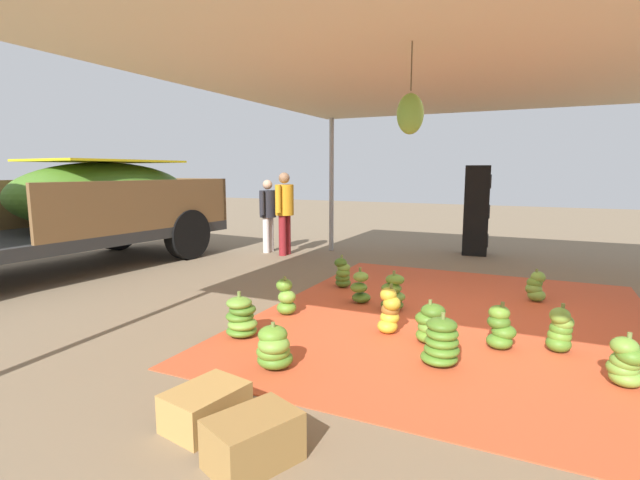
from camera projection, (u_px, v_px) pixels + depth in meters
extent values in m
plane|color=#7F6B51|center=(246.00, 291.00, 6.90)|extent=(40.00, 40.00, 0.00)
cube|color=#D1512D|center=(453.00, 318.00, 5.63)|extent=(5.38, 4.42, 0.01)
cylinder|color=#9EA0A5|center=(331.00, 186.00, 10.21)|extent=(0.10, 0.10, 2.89)
cube|color=beige|center=(463.00, 66.00, 5.20)|extent=(8.00, 7.00, 0.06)
cylinder|color=#4C422D|center=(412.00, 66.00, 4.10)|extent=(0.01, 0.01, 0.42)
ellipsoid|color=#75A83D|center=(410.00, 114.00, 4.16)|extent=(0.24, 0.24, 0.36)
ellipsoid|color=#518428|center=(439.00, 357.00, 4.26)|extent=(0.47, 0.47, 0.13)
ellipsoid|color=#518428|center=(442.00, 350.00, 4.24)|extent=(0.41, 0.41, 0.13)
ellipsoid|color=#518428|center=(442.00, 341.00, 4.23)|extent=(0.37, 0.37, 0.13)
ellipsoid|color=#518428|center=(442.00, 333.00, 4.21)|extent=(0.34, 0.34, 0.13)
ellipsoid|color=#477523|center=(442.00, 325.00, 4.20)|extent=(0.32, 0.32, 0.13)
cylinder|color=olive|center=(443.00, 319.00, 4.17)|extent=(0.04, 0.04, 0.12)
ellipsoid|color=#518428|center=(242.00, 330.00, 4.98)|extent=(0.41, 0.41, 0.12)
ellipsoid|color=#75A83D|center=(243.00, 324.00, 4.95)|extent=(0.42, 0.42, 0.12)
ellipsoid|color=#518428|center=(240.00, 316.00, 4.97)|extent=(0.40, 0.40, 0.12)
ellipsoid|color=#477523|center=(243.00, 309.00, 4.94)|extent=(0.40, 0.40, 0.12)
ellipsoid|color=#6B9E38|center=(239.00, 303.00, 4.91)|extent=(0.29, 0.29, 0.12)
cylinder|color=olive|center=(239.00, 297.00, 4.91)|extent=(0.04, 0.04, 0.12)
ellipsoid|color=#60932D|center=(286.00, 308.00, 5.74)|extent=(0.34, 0.34, 0.17)
ellipsoid|color=#75A83D|center=(287.00, 297.00, 5.71)|extent=(0.27, 0.27, 0.17)
ellipsoid|color=#60932D|center=(284.00, 285.00, 5.71)|extent=(0.20, 0.20, 0.17)
cylinder|color=olive|center=(285.00, 281.00, 5.67)|extent=(0.04, 0.04, 0.12)
ellipsoid|color=#477523|center=(343.00, 283.00, 7.08)|extent=(0.29, 0.29, 0.14)
ellipsoid|color=#518428|center=(343.00, 278.00, 7.06)|extent=(0.31, 0.31, 0.14)
ellipsoid|color=#60932D|center=(343.00, 273.00, 7.02)|extent=(0.29, 0.29, 0.14)
ellipsoid|color=#75A83D|center=(344.00, 268.00, 7.02)|extent=(0.27, 0.27, 0.14)
ellipsoid|color=#477523|center=(341.00, 263.00, 7.00)|extent=(0.23, 0.23, 0.14)
cylinder|color=olive|center=(342.00, 259.00, 7.00)|extent=(0.04, 0.04, 0.12)
ellipsoid|color=#518428|center=(361.00, 298.00, 6.26)|extent=(0.35, 0.35, 0.13)
ellipsoid|color=#60932D|center=(359.00, 287.00, 6.20)|extent=(0.31, 0.31, 0.13)
ellipsoid|color=#75A83D|center=(361.00, 277.00, 6.18)|extent=(0.29, 0.29, 0.13)
cylinder|color=olive|center=(360.00, 272.00, 6.20)|extent=(0.04, 0.04, 0.12)
ellipsoid|color=#518428|center=(558.00, 343.00, 4.55)|extent=(0.32, 0.32, 0.16)
ellipsoid|color=#60932D|center=(559.00, 336.00, 4.56)|extent=(0.23, 0.23, 0.16)
ellipsoid|color=#518428|center=(561.00, 329.00, 4.55)|extent=(0.29, 0.29, 0.16)
ellipsoid|color=#75A83D|center=(563.00, 322.00, 4.53)|extent=(0.26, 0.26, 0.16)
ellipsoid|color=#75A83D|center=(560.00, 316.00, 4.49)|extent=(0.24, 0.24, 0.16)
cylinder|color=olive|center=(563.00, 310.00, 4.50)|extent=(0.04, 0.04, 0.12)
ellipsoid|color=#518428|center=(275.00, 359.00, 4.18)|extent=(0.33, 0.33, 0.16)
ellipsoid|color=#60932D|center=(273.00, 351.00, 4.16)|extent=(0.40, 0.40, 0.16)
ellipsoid|color=#75A83D|center=(274.00, 345.00, 4.11)|extent=(0.40, 0.40, 0.16)
ellipsoid|color=#60932D|center=(273.00, 335.00, 4.14)|extent=(0.37, 0.37, 0.16)
cylinder|color=olive|center=(273.00, 329.00, 4.11)|extent=(0.04, 0.04, 0.12)
ellipsoid|color=#75A83D|center=(626.00, 377.00, 3.83)|extent=(0.35, 0.35, 0.15)
ellipsoid|color=#6B9E38|center=(622.00, 368.00, 3.84)|extent=(0.34, 0.34, 0.15)
ellipsoid|color=#6B9E38|center=(626.00, 361.00, 3.81)|extent=(0.25, 0.25, 0.15)
ellipsoid|color=#518428|center=(631.00, 356.00, 3.76)|extent=(0.31, 0.31, 0.15)
ellipsoid|color=#6B9E38|center=(624.00, 346.00, 3.79)|extent=(0.25, 0.25, 0.15)
cylinder|color=olive|center=(629.00, 340.00, 3.77)|extent=(0.04, 0.04, 0.12)
ellipsoid|color=#518428|center=(392.00, 305.00, 5.93)|extent=(0.41, 0.41, 0.13)
ellipsoid|color=#6B9E38|center=(395.00, 297.00, 5.90)|extent=(0.35, 0.35, 0.13)
ellipsoid|color=#60932D|center=(391.00, 288.00, 5.89)|extent=(0.35, 0.35, 0.13)
ellipsoid|color=#60932D|center=(395.00, 280.00, 5.90)|extent=(0.31, 0.31, 0.13)
cylinder|color=olive|center=(394.00, 275.00, 5.86)|extent=(0.04, 0.04, 0.12)
ellipsoid|color=gold|center=(387.00, 326.00, 5.08)|extent=(0.23, 0.23, 0.16)
ellipsoid|color=gold|center=(390.00, 317.00, 5.09)|extent=(0.26, 0.26, 0.16)
ellipsoid|color=#996628|center=(390.00, 310.00, 5.09)|extent=(0.28, 0.28, 0.16)
ellipsoid|color=gold|center=(392.00, 303.00, 5.02)|extent=(0.20, 0.20, 0.16)
ellipsoid|color=gold|center=(388.00, 295.00, 5.03)|extent=(0.18, 0.18, 0.16)
cylinder|color=olive|center=(391.00, 289.00, 5.02)|extent=(0.04, 0.04, 0.12)
ellipsoid|color=#75A83D|center=(536.00, 295.00, 6.32)|extent=(0.29, 0.29, 0.17)
ellipsoid|color=#75A83D|center=(534.00, 289.00, 6.34)|extent=(0.30, 0.30, 0.17)
ellipsoid|color=#60932D|center=(535.00, 283.00, 6.34)|extent=(0.26, 0.26, 0.17)
ellipsoid|color=#75A83D|center=(538.00, 277.00, 6.32)|extent=(0.27, 0.27, 0.17)
cylinder|color=olive|center=(537.00, 273.00, 6.30)|extent=(0.04, 0.04, 0.12)
ellipsoid|color=#518428|center=(499.00, 341.00, 4.63)|extent=(0.26, 0.26, 0.15)
ellipsoid|color=#518428|center=(504.00, 332.00, 4.63)|extent=(0.31, 0.31, 0.15)
ellipsoid|color=#477523|center=(499.00, 322.00, 4.65)|extent=(0.28, 0.28, 0.15)
ellipsoid|color=#60932D|center=(499.00, 313.00, 4.65)|extent=(0.28, 0.28, 0.15)
cylinder|color=olive|center=(502.00, 308.00, 4.60)|extent=(0.04, 0.04, 0.12)
ellipsoid|color=#60932D|center=(431.00, 335.00, 4.79)|extent=(0.32, 0.32, 0.15)
ellipsoid|color=#6B9E38|center=(432.00, 327.00, 4.79)|extent=(0.37, 0.37, 0.15)
ellipsoid|color=#518428|center=(428.00, 318.00, 4.80)|extent=(0.38, 0.38, 0.15)
ellipsoid|color=#477523|center=(433.00, 311.00, 4.77)|extent=(0.35, 0.35, 0.15)
cylinder|color=olive|center=(430.00, 305.00, 4.77)|extent=(0.04, 0.04, 0.12)
cube|color=#2D2D2D|center=(43.00, 240.00, 7.97)|extent=(6.81, 2.95, 0.20)
cube|color=brown|center=(148.00, 205.00, 8.39)|extent=(4.11, 0.41, 0.90)
cube|color=brown|center=(70.00, 201.00, 9.55)|extent=(4.11, 0.41, 0.90)
cube|color=brown|center=(184.00, 198.00, 10.70)|extent=(0.27, 2.43, 0.90)
ellipsoid|color=#477523|center=(106.00, 195.00, 8.94)|extent=(3.77, 2.32, 1.23)
cube|color=yellow|center=(103.00, 161.00, 8.85)|extent=(2.61, 2.04, 0.04)
cylinder|color=black|center=(188.00, 234.00, 9.37)|extent=(1.02, 0.36, 1.00)
cylinder|color=black|center=(116.00, 228.00, 10.47)|extent=(1.02, 0.36, 1.00)
cylinder|color=maroon|center=(283.00, 236.00, 9.75)|extent=(0.16, 0.16, 0.85)
cylinder|color=maroon|center=(287.00, 234.00, 9.92)|extent=(0.16, 0.16, 0.85)
cylinder|color=orange|center=(284.00, 200.00, 9.72)|extent=(0.39, 0.39, 0.64)
cylinder|color=orange|center=(278.00, 199.00, 9.49)|extent=(0.12, 0.12, 0.56)
cylinder|color=orange|center=(290.00, 198.00, 9.95)|extent=(0.12, 0.12, 0.56)
sphere|color=#936B4C|center=(284.00, 178.00, 9.66)|extent=(0.23, 0.23, 0.23)
cylinder|color=silver|center=(266.00, 235.00, 10.10)|extent=(0.14, 0.14, 0.77)
cylinder|color=silver|center=(270.00, 234.00, 10.25)|extent=(0.14, 0.14, 0.77)
cylinder|color=#26262D|center=(268.00, 204.00, 10.07)|extent=(0.35, 0.35, 0.58)
cylinder|color=#26262D|center=(262.00, 203.00, 9.86)|extent=(0.11, 0.11, 0.51)
cylinder|color=#26262D|center=(273.00, 202.00, 10.28)|extent=(0.11, 0.11, 0.51)
sphere|color=tan|center=(268.00, 185.00, 10.01)|extent=(0.21, 0.21, 0.21)
cube|color=black|center=(475.00, 240.00, 9.87)|extent=(0.49, 0.53, 0.63)
cylinder|color=#383838|center=(488.00, 241.00, 9.76)|extent=(0.29, 0.04, 0.29)
cube|color=black|center=(476.00, 211.00, 9.78)|extent=(0.49, 0.53, 0.59)
cylinder|color=#383838|center=(489.00, 212.00, 9.67)|extent=(0.29, 0.04, 0.29)
cube|color=black|center=(478.00, 181.00, 9.69)|extent=(0.49, 0.53, 0.66)
cylinder|color=#383838|center=(491.00, 181.00, 9.58)|extent=(0.29, 0.04, 0.29)
cube|color=olive|center=(253.00, 440.00, 2.81)|extent=(0.64, 0.54, 0.31)
cube|color=#B78947|center=(206.00, 407.00, 3.24)|extent=(0.60, 0.48, 0.27)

